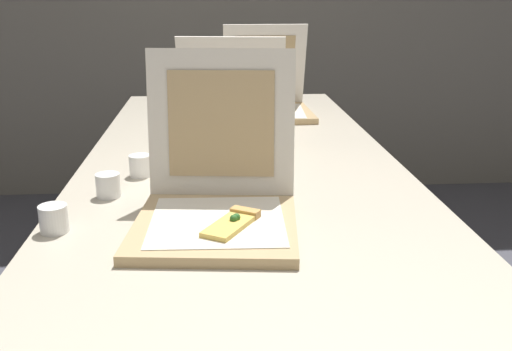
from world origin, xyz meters
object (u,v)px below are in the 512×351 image
object	(u,v)px
table	(244,191)
cup_white_mid	(140,166)
pizza_box_back	(267,102)
cup_white_near_left	(54,219)
pizza_box_front	(217,202)
cup_white_near_center	(108,185)
pizza_box_middle	(230,135)

from	to	relation	value
table	cup_white_mid	world-z (taller)	cup_white_mid
pizza_box_back	cup_white_near_left	xyz separation A→B (m)	(-0.54, -1.12, -0.02)
cup_white_mid	table	bearing A→B (deg)	-4.44
cup_white_near_left	cup_white_mid	world-z (taller)	same
cup_white_near_left	pizza_box_back	bearing A→B (deg)	64.10
table	cup_white_near_left	world-z (taller)	cup_white_near_left
pizza_box_front	pizza_box_back	xyz separation A→B (m)	(0.21, 1.10, -0.00)
cup_white_near_center	table	bearing A→B (deg)	22.44
table	pizza_box_front	world-z (taller)	pizza_box_front
pizza_box_middle	cup_white_near_left	world-z (taller)	pizza_box_middle
pizza_box_front	cup_white_mid	distance (m)	0.40
table	cup_white_near_left	bearing A→B (deg)	-139.92
cup_white_near_left	cup_white_near_center	xyz separation A→B (m)	(0.08, 0.21, 0.00)
pizza_box_back	cup_white_near_center	bearing A→B (deg)	-119.08
table	cup_white_near_center	world-z (taller)	cup_white_near_center
cup_white_near_center	pizza_box_middle	bearing A→B (deg)	52.06
table	cup_white_mid	xyz separation A→B (m)	(-0.27, 0.02, 0.07)
table	pizza_box_back	world-z (taller)	pizza_box_back
pizza_box_back	cup_white_mid	bearing A→B (deg)	-120.45
cup_white_near_left	cup_white_mid	distance (m)	0.39
cup_white_mid	pizza_box_back	bearing A→B (deg)	61.51
pizza_box_front	table	bearing A→B (deg)	83.50
table	pizza_box_front	bearing A→B (deg)	-102.41
cup_white_near_center	cup_white_mid	xyz separation A→B (m)	(0.06, 0.16, 0.00)
pizza_box_middle	pizza_box_back	world-z (taller)	pizza_box_back
table	cup_white_mid	distance (m)	0.28
pizza_box_back	pizza_box_front	bearing A→B (deg)	-102.61
pizza_box_front	cup_white_mid	bearing A→B (deg)	125.74
table	cup_white_near_left	xyz separation A→B (m)	(-0.41, -0.34, 0.07)
pizza_box_middle	cup_white_near_left	distance (m)	0.71
pizza_box_back	cup_white_near_left	size ratio (longest dim) A/B	5.95
pizza_box_back	cup_white_mid	size ratio (longest dim) A/B	5.95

